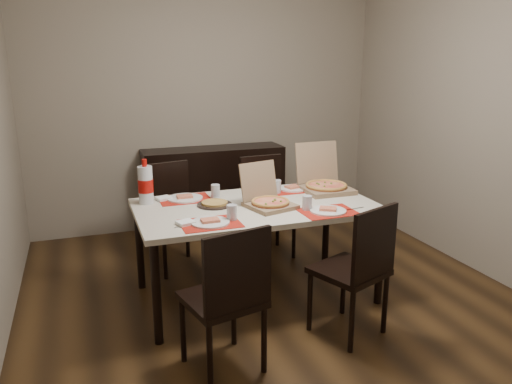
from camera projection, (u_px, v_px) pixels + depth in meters
ground at (274, 300)px, 3.92m from camera, size 3.80×4.00×0.02m
room_walls at (256, 70)px, 3.85m from camera, size 3.84×4.02×2.62m
sideboard at (214, 189)px, 5.41m from camera, size 1.50×0.40×0.90m
dining_table at (256, 213)px, 3.80m from camera, size 1.80×1.00×0.75m
chair_near_left at (228, 295)px, 2.87m from camera, size 0.50×0.50×0.93m
chair_near_right at (358, 266)px, 3.27m from camera, size 0.55×0.55×0.93m
chair_far_left at (172, 211)px, 4.44m from camera, size 0.49×0.49×0.93m
chair_far_right at (265, 201)px, 4.74m from camera, size 0.44×0.44×0.93m
setting_near_left at (213, 220)px, 3.36m from camera, size 0.45×0.30×0.11m
setting_near_right at (323, 209)px, 3.61m from camera, size 0.50×0.30×0.11m
setting_far_left at (190, 197)px, 3.93m from camera, size 0.50×0.30×0.11m
setting_far_right at (289, 188)px, 4.19m from camera, size 0.45×0.30×0.11m
napkin_loose at (270, 207)px, 3.69m from camera, size 0.16×0.16×0.02m
pizza_box_center at (268, 200)px, 3.72m from camera, size 0.39×0.42×0.32m
pizza_box_right at (324, 184)px, 4.17m from camera, size 0.39×0.43×0.39m
faina_plate at (215, 204)px, 3.76m from camera, size 0.26×0.26×0.03m
dip_bowl at (258, 196)px, 3.98m from camera, size 0.14×0.14×0.03m
soda_bottle at (146, 185)px, 3.79m from camera, size 0.12×0.12×0.34m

